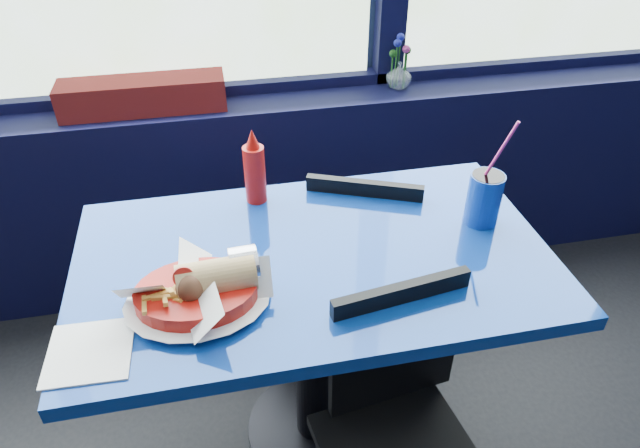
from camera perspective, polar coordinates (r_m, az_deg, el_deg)
The scene contains 10 objects.
window_sill at distance 2.34m, azimuth -11.97°, elevation 2.64°, with size 5.00×0.26×0.80m, color black.
near_table at distance 1.57m, azimuth -0.56°, elevation -8.22°, with size 1.20×0.70×0.75m.
chair_near_front at distance 1.49m, azimuth 7.82°, elevation -18.43°, with size 0.41×0.41×0.80m.
chair_near_back at distance 1.91m, azimuth 2.16°, elevation -3.00°, with size 0.47×0.47×0.80m.
planter_box at distance 2.12m, azimuth -17.28°, elevation 12.21°, with size 0.57×0.14×0.11m, color maroon.
flower_vase at distance 2.24m, azimuth 7.92°, elevation 14.82°, with size 0.10×0.11×0.20m.
food_basket at distance 1.32m, azimuth -11.96°, elevation -6.56°, with size 0.36×0.36×0.11m.
ketchup_bottle at distance 1.61m, azimuth -6.56°, elevation 5.39°, with size 0.06×0.06×0.22m.
soda_cup at distance 1.58m, azimuth 16.09°, elevation 2.56°, with size 0.09×0.09×0.31m.
napkin at distance 1.30m, azimuth -22.05°, elevation -11.75°, with size 0.17×0.17×0.00m, color white.
Camera 1 is at (0.09, 0.90, 1.67)m, focal length 32.00 mm.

